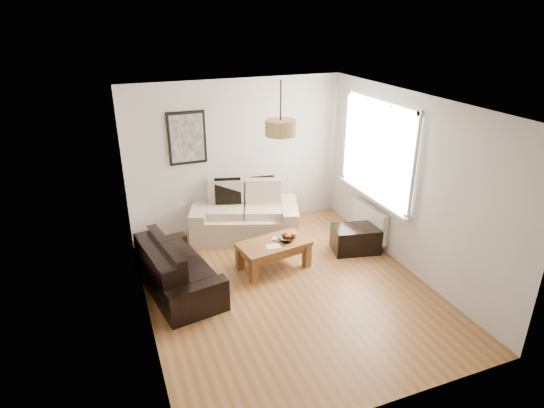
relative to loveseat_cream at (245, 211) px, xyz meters
name	(u,v)px	position (x,y,z in m)	size (l,w,h in m)	color
floor	(287,288)	(0.04, -1.78, -0.45)	(4.50, 4.50, 0.00)	brown
ceiling	(290,103)	(0.04, -1.78, 2.15)	(3.80, 4.50, 0.00)	white
wall_back	(237,156)	(0.04, 0.47, 0.85)	(3.80, 0.04, 2.60)	silver
wall_front	(390,297)	(0.04, -4.03, 0.85)	(3.80, 0.04, 2.60)	silver
wall_left	(139,227)	(-1.86, -1.78, 0.85)	(0.04, 4.50, 2.60)	silver
wall_right	(410,184)	(1.94, -1.78, 0.85)	(0.04, 4.50, 2.60)	silver
window_bay	(378,150)	(1.90, -0.98, 1.15)	(0.14, 1.90, 1.60)	white
radiator	(369,221)	(1.86, -0.98, -0.07)	(0.10, 0.90, 0.52)	white
poster	(187,138)	(-0.81, 0.44, 1.25)	(0.62, 0.04, 0.87)	black
pendant_shade	(281,128)	(0.04, -1.48, 1.78)	(0.40, 0.40, 0.20)	tan
loveseat_cream	(245,211)	(0.00, 0.00, 0.00)	(1.79, 0.98, 0.89)	beige
sofa_leather	(177,267)	(-1.39, -1.26, -0.09)	(1.63, 0.79, 0.71)	black
coffee_table	(274,255)	(0.06, -1.19, -0.23)	(1.05, 0.57, 0.43)	brown
ottoman	(356,239)	(1.49, -1.18, -0.24)	(0.73, 0.47, 0.42)	black
cushion_left	(228,191)	(-0.22, 0.22, 0.33)	(0.44, 0.14, 0.44)	black
cushion_right	(263,187)	(0.42, 0.22, 0.31)	(0.39, 0.12, 0.39)	black
fruit_bowl	(287,238)	(0.27, -1.20, 0.01)	(0.24, 0.24, 0.06)	black
orange_a	(289,236)	(0.32, -1.15, 0.02)	(0.07, 0.07, 0.07)	orange
orange_b	(295,234)	(0.43, -1.15, 0.02)	(0.06, 0.06, 0.06)	orange
orange_c	(287,235)	(0.31, -1.12, 0.02)	(0.09, 0.09, 0.09)	#FF5315
papers	(273,246)	(0.01, -1.31, -0.01)	(0.21, 0.15, 0.01)	white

